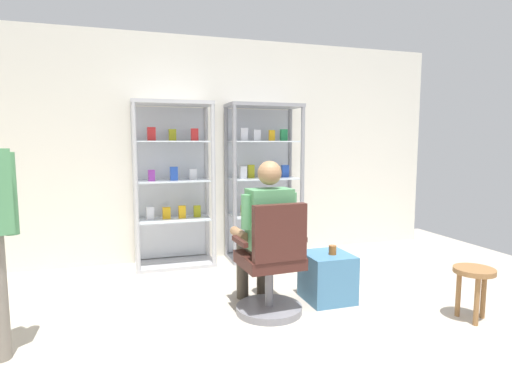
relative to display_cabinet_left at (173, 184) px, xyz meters
The scene contains 9 objects.
ground_plane 2.98m from the display_cabinet_left, 78.74° to the right, with size 7.20×7.20×0.00m, color #B2A899.
back_wall 0.71m from the display_cabinet_left, 23.21° to the left, with size 6.00×0.10×2.70m, color silver.
display_cabinet_left is the anchor object (origin of this frame).
display_cabinet_right 1.10m from the display_cabinet_left, ahead, with size 0.90×0.45×1.90m.
office_chair 1.94m from the display_cabinet_left, 71.28° to the right, with size 0.58×0.56×0.96m.
seated_shopkeeper 1.71m from the display_cabinet_left, 69.81° to the right, with size 0.50×0.58×1.29m.
storage_crate 2.12m from the display_cabinet_left, 53.08° to the right, with size 0.41×0.43×0.43m, color teal.
tea_glass 2.09m from the display_cabinet_left, 53.05° to the right, with size 0.07×0.07×0.08m, color brown.
wooden_stool 3.22m from the display_cabinet_left, 47.84° to the right, with size 0.32×0.32×0.43m.
Camera 1 is at (-1.10, -2.15, 1.44)m, focal length 29.34 mm.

